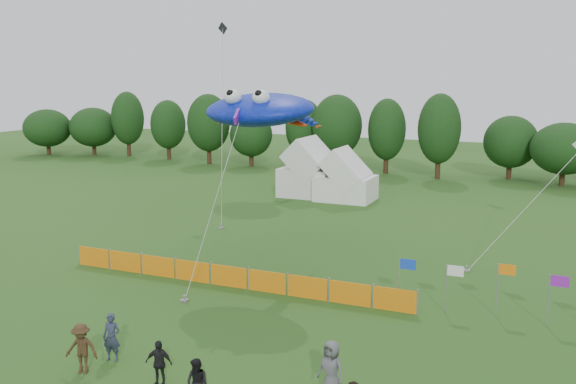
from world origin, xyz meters
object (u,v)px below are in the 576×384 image
at_px(tent_left, 310,172).
at_px(spectator_e, 331,370).
at_px(spectator_a, 112,337).
at_px(spectator_c, 82,349).
at_px(spectator_d, 159,363).
at_px(tent_right, 346,180).
at_px(spectator_b, 197,384).
at_px(barrier_fence, 229,276).
at_px(stingray_kite, 263,110).

xyz_separation_m(tent_left, spectator_e, (13.19, -31.23, -0.99)).
bearing_deg(spectator_a, spectator_e, -10.39).
xyz_separation_m(spectator_c, spectator_d, (2.88, 0.30, -0.10)).
bearing_deg(spectator_e, spectator_a, -159.02).
relative_size(tent_right, spectator_c, 2.60).
bearing_deg(spectator_a, spectator_b, -34.13).
bearing_deg(spectator_c, tent_right, 78.17).
xyz_separation_m(spectator_b, spectator_e, (3.48, 2.16, 0.17)).
relative_size(barrier_fence, spectator_a, 10.41).
bearing_deg(spectator_d, barrier_fence, 93.37).
relative_size(tent_left, stingray_kite, 0.34).
bearing_deg(spectator_b, spectator_e, 39.79).
distance_m(tent_left, barrier_fence, 23.76).
height_order(spectator_b, spectator_c, spectator_c).
bearing_deg(spectator_b, spectator_d, 166.96).
bearing_deg(spectator_a, tent_right, 78.93).
bearing_deg(tent_right, spectator_a, -86.63).
xyz_separation_m(spectator_c, stingray_kite, (0.78, 12.47, 7.34)).
xyz_separation_m(tent_right, spectator_c, (1.51, -32.10, -0.74)).
bearing_deg(barrier_fence, spectator_e, -45.08).
xyz_separation_m(tent_right, barrier_fence, (1.71, -22.29, -1.10)).
bearing_deg(spectator_d, spectator_a, 148.93).
height_order(barrier_fence, stingray_kite, stingray_kite).
bearing_deg(spectator_c, spectator_b, -19.63).
height_order(barrier_fence, spectator_a, spectator_a).
xyz_separation_m(spectator_a, spectator_d, (2.57, -0.87, -0.09)).
bearing_deg(spectator_b, barrier_fence, 122.10).
relative_size(tent_right, spectator_a, 2.62).
relative_size(spectator_c, spectator_d, 1.13).
relative_size(spectator_d, spectator_e, 0.81).
bearing_deg(tent_left, spectator_a, -80.62).
bearing_deg(spectator_a, spectator_d, -33.10).
xyz_separation_m(tent_left, spectator_a, (5.25, -31.79, -1.08)).
relative_size(tent_left, tent_right, 0.97).
bearing_deg(tent_right, spectator_b, -79.08).
bearing_deg(spectator_b, stingray_kite, 115.19).
distance_m(barrier_fence, spectator_b, 11.21).
distance_m(tent_right, spectator_c, 32.14).
height_order(barrier_fence, spectator_d, spectator_d).
bearing_deg(spectator_d, spectator_e, 2.51).
height_order(tent_right, barrier_fence, tent_right).
xyz_separation_m(barrier_fence, spectator_d, (2.69, -9.51, 0.27)).
distance_m(tent_right, barrier_fence, 22.38).
height_order(tent_left, spectator_b, tent_left).
height_order(spectator_c, stingray_kite, stingray_kite).
height_order(barrier_fence, spectator_c, spectator_c).
xyz_separation_m(barrier_fence, spectator_a, (0.12, -8.64, 0.36)).
distance_m(barrier_fence, spectator_e, 11.41).
height_order(tent_left, tent_right, tent_left).
relative_size(barrier_fence, spectator_c, 10.35).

